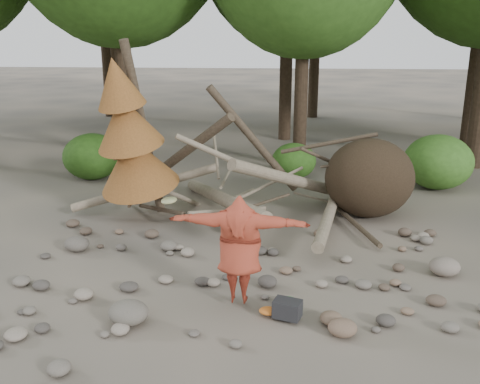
{
  "coord_description": "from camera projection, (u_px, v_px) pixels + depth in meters",
  "views": [
    {
      "loc": [
        0.44,
        -8.68,
        4.48
      ],
      "look_at": [
        -0.39,
        1.5,
        1.4
      ],
      "focal_mm": 40.0,
      "sensor_mm": 36.0,
      "label": 1
    }
  ],
  "objects": [
    {
      "name": "cloth_orange",
      "position": [
        268.0,
        314.0,
        8.73
      ],
      "size": [
        0.3,
        0.25,
        0.11
      ],
      "primitive_type": "ellipsoid",
      "color": "#C26421",
      "rests_on": "ground"
    },
    {
      "name": "cloth_green",
      "position": [
        287.0,
        305.0,
        8.95
      ],
      "size": [
        0.42,
        0.35,
        0.16
      ],
      "primitive_type": "ellipsoid",
      "color": "#245B29",
      "rests_on": "ground"
    },
    {
      "name": "boulder_front_left",
      "position": [
        128.0,
        313.0,
        8.49
      ],
      "size": [
        0.64,
        0.58,
        0.38
      ],
      "primitive_type": "ellipsoid",
      "color": "#655F54",
      "rests_on": "ground"
    },
    {
      "name": "bush_left",
      "position": [
        92.0,
        156.0,
        16.7
      ],
      "size": [
        1.8,
        1.8,
        1.44
      ],
      "primitive_type": "ellipsoid",
      "color": "#274E14",
      "rests_on": "ground"
    },
    {
      "name": "boulder_front_right",
      "position": [
        343.0,
        328.0,
        8.16
      ],
      "size": [
        0.45,
        0.4,
        0.27
      ],
      "primitive_type": "ellipsoid",
      "color": "brown",
      "rests_on": "ground"
    },
    {
      "name": "deadfall_pile",
      "position": [
        346.0,
        180.0,
        13.22
      ],
      "size": [
        8.55,
        5.24,
        3.3
      ],
      "color": "#332619",
      "rests_on": "ground"
    },
    {
      "name": "bush_right",
      "position": [
        438.0,
        162.0,
        15.67
      ],
      "size": [
        2.0,
        2.0,
        1.6
      ],
      "primitive_type": "ellipsoid",
      "color": "#3F7524",
      "rests_on": "ground"
    },
    {
      "name": "frisbee_thrower",
      "position": [
        239.0,
        249.0,
        8.85
      ],
      "size": [
        2.49,
        0.81,
        1.88
      ],
      "color": "#A23824",
      "rests_on": "ground"
    },
    {
      "name": "boulder_mid_left",
      "position": [
        77.0,
        244.0,
        11.32
      ],
      "size": [
        0.53,
        0.47,
        0.32
      ],
      "primitive_type": "ellipsoid",
      "color": "#5D574E",
      "rests_on": "ground"
    },
    {
      "name": "ground",
      "position": [
        255.0,
        291.0,
        9.61
      ],
      "size": [
        120.0,
        120.0,
        0.0
      ],
      "primitive_type": "plane",
      "color": "#514C44",
      "rests_on": "ground"
    },
    {
      "name": "dead_conifer",
      "position": [
        130.0,
        137.0,
        12.46
      ],
      "size": [
        2.06,
        2.16,
        4.35
      ],
      "color": "#4C3F30",
      "rests_on": "ground"
    },
    {
      "name": "backpack",
      "position": [
        287.0,
        312.0,
        8.59
      ],
      "size": [
        0.5,
        0.41,
        0.29
      ],
      "primitive_type": "cube",
      "rotation": [
        0.0,
        0.0,
        -0.32
      ],
      "color": "black",
      "rests_on": "ground"
    },
    {
      "name": "bush_mid",
      "position": [
        294.0,
        161.0,
        16.83
      ],
      "size": [
        1.4,
        1.4,
        1.12
      ],
      "primitive_type": "ellipsoid",
      "color": "#33631C",
      "rests_on": "ground"
    },
    {
      "name": "boulder_mid_right",
      "position": [
        445.0,
        267.0,
        10.19
      ],
      "size": [
        0.58,
        0.53,
        0.35
      ],
      "primitive_type": "ellipsoid",
      "color": "gray",
      "rests_on": "ground"
    }
  ]
}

